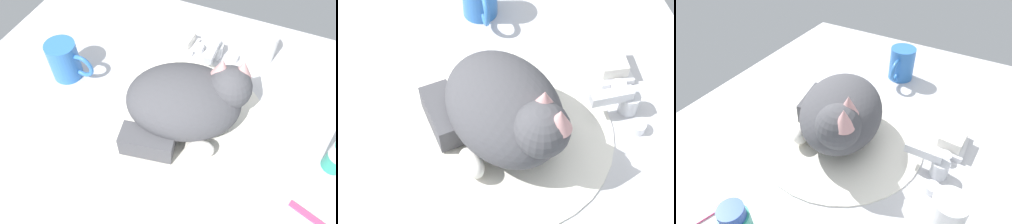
% 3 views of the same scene
% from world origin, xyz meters
% --- Properties ---
extents(ground_plane, '(1.10, 0.83, 0.03)m').
position_xyz_m(ground_plane, '(0.00, 0.00, -0.01)').
color(ground_plane, silver).
extents(sink_basin, '(0.38, 0.38, 0.01)m').
position_xyz_m(sink_basin, '(0.00, 0.00, 0.00)').
color(sink_basin, white).
rests_on(sink_basin, ground_plane).
extents(faucet, '(0.12, 0.09, 0.06)m').
position_xyz_m(faucet, '(0.00, 0.22, 0.02)').
color(faucet, silver).
rests_on(faucet, ground_plane).
extents(cat, '(0.28, 0.25, 0.16)m').
position_xyz_m(cat, '(0.01, 0.00, 0.08)').
color(cat, '#4C4C51').
rests_on(cat, sink_basin).
extents(soap_dish, '(0.09, 0.06, 0.01)m').
position_xyz_m(soap_dish, '(-0.10, 0.23, 0.01)').
color(soap_dish, white).
rests_on(soap_dish, ground_plane).
extents(soap_bar, '(0.07, 0.05, 0.02)m').
position_xyz_m(soap_bar, '(-0.10, 0.23, 0.02)').
color(soap_bar, white).
rests_on(soap_bar, soap_dish).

